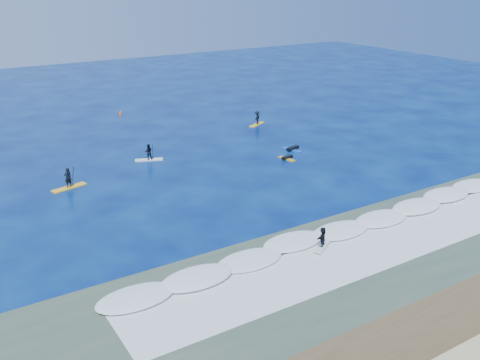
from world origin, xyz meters
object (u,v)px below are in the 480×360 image
wave_surfer (322,238)px  marker_buoy (121,113)px  prone_paddler_near (287,158)px  sup_paddler_right (257,119)px  prone_paddler_far (292,149)px  sup_paddler_left (68,181)px  sup_paddler_center (149,153)px

wave_surfer → marker_buoy: 42.55m
prone_paddler_near → wave_surfer: bearing=140.6°
sup_paddler_right → prone_paddler_near: bearing=-138.5°
sup_paddler_right → marker_buoy: 18.54m
sup_paddler_right → prone_paddler_near: sup_paddler_right is taller
sup_paddler_right → prone_paddler_far: bearing=-131.1°
sup_paddler_left → marker_buoy: bearing=45.8°
sup_paddler_left → sup_paddler_right: bearing=4.9°
prone_paddler_far → sup_paddler_center: bearing=57.7°
prone_paddler_far → wave_surfer: 21.97m
sup_paddler_left → wave_surfer: size_ratio=1.57×
prone_paddler_near → marker_buoy: 27.22m
wave_surfer → sup_paddler_left: bearing=88.0°
sup_paddler_left → prone_paddler_far: 23.35m
wave_surfer → prone_paddler_far: bearing=26.4°
sup_paddler_right → wave_surfer: bearing=-143.5°
prone_paddler_near → sup_paddler_left: bearing=69.4°
prone_paddler_far → marker_buoy: 26.06m
prone_paddler_near → sup_paddler_center: bearing=49.2°
sup_paddler_center → prone_paddler_far: 15.21m
prone_paddler_far → marker_buoy: size_ratio=3.23×
sup_paddler_right → wave_surfer: size_ratio=1.39×
sup_paddler_right → prone_paddler_far: size_ratio=1.16×
sup_paddler_right → prone_paddler_far: sup_paddler_right is taller
prone_paddler_near → marker_buoy: (-8.14, 25.98, 0.19)m
prone_paddler_near → wave_surfer: 19.01m
prone_paddler_far → wave_surfer: size_ratio=1.20×
marker_buoy → wave_surfer: bearing=-91.6°
sup_paddler_left → marker_buoy: size_ratio=4.22×
prone_paddler_near → prone_paddler_far: 3.10m
prone_paddler_near → prone_paddler_far: prone_paddler_far is taller
sup_paddler_left → sup_paddler_right: 27.25m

